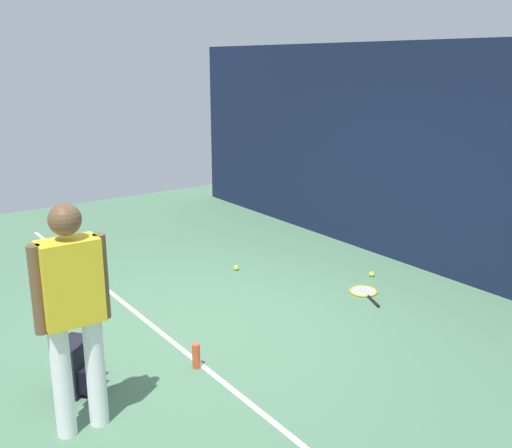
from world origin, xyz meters
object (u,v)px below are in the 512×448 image
(tennis_ball_near_player, at_px, (195,357))
(tennis_ball_mid_court, at_px, (236,268))
(tennis_ball_by_fence, at_px, (372,274))
(water_bottle, at_px, (196,356))
(tennis_player, at_px, (73,307))
(tennis_racket, at_px, (364,292))
(backpack, at_px, (76,367))

(tennis_ball_near_player, distance_m, tennis_ball_mid_court, 2.34)
(tennis_ball_near_player, bearing_deg, tennis_ball_mid_court, 136.90)
(tennis_ball_by_fence, distance_m, water_bottle, 2.97)
(tennis_ball_near_player, distance_m, tennis_ball_by_fence, 2.89)
(tennis_player, xyz_separation_m, tennis_ball_by_fence, (-0.92, 4.01, -0.93))
(tennis_racket, relative_size, tennis_ball_near_player, 9.56)
(tennis_player, bearing_deg, water_bottle, 15.04)
(tennis_player, height_order, tennis_racket, tennis_player)
(tennis_racket, relative_size, water_bottle, 2.78)
(tennis_player, relative_size, water_bottle, 7.50)
(tennis_ball_mid_court, bearing_deg, water_bottle, -42.20)
(tennis_racket, relative_size, tennis_ball_by_fence, 9.56)
(tennis_ball_mid_court, bearing_deg, backpack, -59.06)
(tennis_ball_mid_court, bearing_deg, tennis_ball_near_player, -43.10)
(tennis_ball_near_player, bearing_deg, tennis_ball_by_fence, 100.55)
(tennis_player, height_order, tennis_ball_by_fence, tennis_player)
(tennis_ball_by_fence, distance_m, tennis_ball_mid_court, 1.71)
(tennis_ball_near_player, xyz_separation_m, water_bottle, (0.12, -0.06, 0.08))
(tennis_ball_near_player, relative_size, tennis_ball_mid_court, 1.00)
(water_bottle, bearing_deg, tennis_racket, 97.69)
(tennis_racket, relative_size, tennis_ball_mid_court, 9.56)
(tennis_racket, bearing_deg, water_bottle, 121.98)
(tennis_ball_by_fence, bearing_deg, tennis_ball_mid_court, -133.50)
(tennis_player, distance_m, tennis_ball_near_player, 1.55)
(backpack, relative_size, water_bottle, 1.94)
(tennis_ball_by_fence, height_order, water_bottle, water_bottle)
(tennis_player, bearing_deg, backpack, 76.47)
(backpack, bearing_deg, water_bottle, -53.14)
(tennis_ball_near_player, relative_size, water_bottle, 0.29)
(tennis_ball_near_player, bearing_deg, tennis_player, -71.48)
(backpack, relative_size, tennis_ball_mid_court, 6.67)
(tennis_player, distance_m, water_bottle, 1.43)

